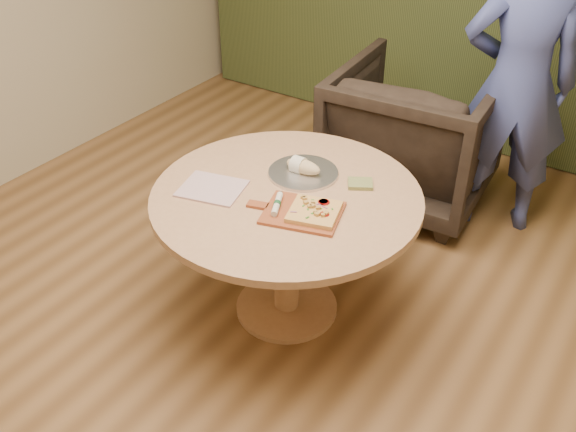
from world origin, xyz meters
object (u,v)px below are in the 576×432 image
Objects in this scene: armchair at (415,129)px; bread_roll at (302,166)px; pizza_paddle at (300,213)px; person_standing at (517,85)px; cutlery_roll at (277,204)px; pedestal_table at (287,217)px; flatbread_pizza at (314,211)px; serving_tray at (303,173)px.

bread_roll is at bearing 81.23° from armchair.
pizza_paddle is 2.45× the size of bread_roll.
bread_roll is at bearing 38.69° from person_standing.
person_standing is (0.59, 1.60, 0.16)m from cutlery_roll.
person_standing reaches higher than armchair.
pedestal_table is 0.29m from flatbread_pizza.
pedestal_table is 1.63m from person_standing.
serving_tray is 0.19× the size of person_standing.
pizza_paddle is at bearing -36.29° from pedestal_table.
person_standing reaches higher than serving_tray.
armchair is at bearing 87.68° from pedestal_table.
bread_roll reaches higher than pedestal_table.
cutlery_roll is at bearing -164.81° from flatbread_pizza.
serving_tray is at bearing 104.29° from pizza_paddle.
pizza_paddle is at bearing -10.44° from cutlery_roll.
bread_roll is (-0.01, 0.00, 0.04)m from serving_tray.
person_standing reaches higher than pizza_paddle.
person_standing is at bearing 44.98° from cutlery_roll.
pedestal_table is 0.70× the size of person_standing.
flatbread_pizza is at bearing 0.58° from pizza_paddle.
flatbread_pizza is 1.56m from armchair.
serving_tray is (-0.25, 0.29, -0.02)m from flatbread_pizza.
person_standing is (0.67, 1.26, 0.15)m from bread_roll.
pizza_paddle is 0.36m from serving_tray.
person_standing reaches higher than flatbread_pizza.
armchair reaches higher than bread_roll.
flatbread_pizza is at bearing 91.60° from armchair.
cutlery_roll is at bearing 178.16° from pizza_paddle.
cutlery_roll is at bearing 85.11° from armchair.
serving_tray is 1.44m from person_standing.
bread_roll reaches higher than cutlery_roll.
person_standing is at bearing 62.00° from bread_roll.
person_standing is at bearing 66.62° from pedestal_table.
person_standing is at bearing 178.53° from armchair.
pedestal_table is 4.86× the size of flatbread_pizza.
flatbread_pizza reaches higher than pizza_paddle.
person_standing is (0.66, 1.26, 0.18)m from serving_tray.
pedestal_table is 1.30× the size of armchair.
person_standing is (0.42, 1.55, 0.16)m from flatbread_pizza.
cutlery_roll is 0.53× the size of serving_tray.
person_standing is at bearing 62.32° from serving_tray.
pedestal_table is 0.24m from pizza_paddle.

